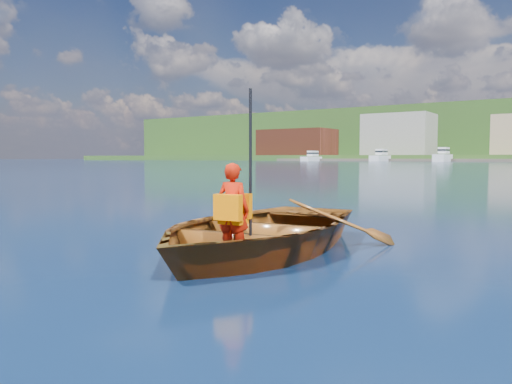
# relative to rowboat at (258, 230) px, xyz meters

# --- Properties ---
(ground) EXTENTS (600.00, 600.00, 0.00)m
(ground) POSITION_rel_rowboat_xyz_m (-0.80, 0.54, -0.30)
(ground) COLOR #183449
(ground) RESTS_ON ground
(rowboat) EXTENTS (3.49, 4.60, 0.90)m
(rowboat) POSITION_rel_rowboat_xyz_m (0.00, 0.00, 0.00)
(rowboat) COLOR brown
(rowboat) RESTS_ON ground
(child_paddler) EXTENTS (0.43, 0.37, 1.98)m
(child_paddler) POSITION_rel_rowboat_xyz_m (0.24, -0.88, 0.37)
(child_paddler) COLOR #BD1705
(child_paddler) RESTS_ON ground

